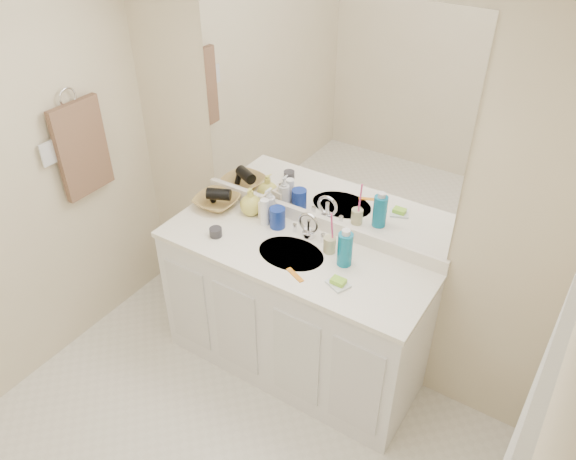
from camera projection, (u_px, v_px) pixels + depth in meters
The scene contains 24 objects.
wall_back at pixel (321, 177), 2.99m from camera, with size 2.60×0.02×2.40m, color beige.
vanity_cabinet at pixel (293, 313), 3.25m from camera, with size 1.50×0.55×0.85m, color white.
countertop at pixel (293, 254), 3.00m from camera, with size 1.52×0.57×0.03m, color white.
backsplash at pixel (318, 222), 3.14m from camera, with size 1.52×0.03×0.08m, color white.
sink_basin at pixel (291, 255), 2.98m from camera, with size 0.37×0.37×0.02m, color #B8AEA1.
faucet at pixel (309, 228), 3.07m from camera, with size 0.02×0.02×0.11m, color silver.
mirror at pixel (323, 115), 2.78m from camera, with size 1.48×0.01×1.20m, color white.
blue_mug at pixel (278, 218), 3.14m from camera, with size 0.09×0.09×0.12m, color navy.
tan_cup at pixel (330, 245), 2.96m from camera, with size 0.07×0.07×0.09m, color #C0BA88.
toothbrush at pixel (332, 229), 2.90m from camera, with size 0.01×0.01×0.21m, color #FB428C.
mouthwash_bottle at pixel (345, 249), 2.85m from camera, with size 0.08×0.08×0.19m, color #0C7297.
soap_dish at pixel (338, 284), 2.77m from camera, with size 0.11×0.09×0.01m, color white.
green_soap at pixel (338, 281), 2.75m from camera, with size 0.07×0.05×0.03m, color #95DD36.
orange_comb at pixel (295, 275), 2.83m from camera, with size 0.13×0.03×0.01m, color orange.
dark_jar at pixel (216, 232), 3.09m from camera, with size 0.07×0.07×0.05m, color #2D2C32.
extra_white_bottle at pixel (265, 212), 3.15m from camera, with size 0.05×0.05×0.16m, color white.
soap_bottle_white at pixel (270, 204), 3.18m from camera, with size 0.08×0.08×0.20m, color silver.
soap_bottle_cream at pixel (267, 205), 3.21m from camera, with size 0.07×0.08×0.17m, color #FCEDCE.
soap_bottle_yellow at pixel (251, 201), 3.24m from camera, with size 0.13×0.13×0.17m, color #D7D053.
wicker_basket at pixel (217, 202), 3.33m from camera, with size 0.25×0.25×0.06m, color olive.
hair_dryer at pixel (219, 194), 3.29m from camera, with size 0.07×0.07×0.14m, color black.
towel_ring at pixel (68, 97), 2.99m from camera, with size 0.11×0.11×0.01m, color silver.
hand_towel at pixel (82, 149), 3.15m from camera, with size 0.04×0.32×0.55m, color #4B3528.
switch_plate at pixel (48, 154), 3.00m from camera, with size 0.01×0.09×0.13m, color silver.
Camera 1 is at (1.26, -0.98, 2.71)m, focal length 35.00 mm.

